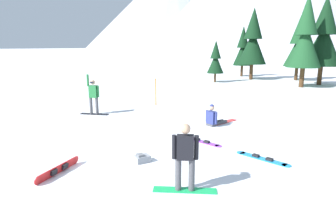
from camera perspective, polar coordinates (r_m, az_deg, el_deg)
ground_plane at (r=10.03m, az=-15.25°, el=-8.84°), size 800.00×800.00×0.00m
snowboarder_foreground at (r=6.90m, az=3.41°, el=-10.09°), size 1.51×0.91×1.67m
snowboarder_midground at (r=15.07m, az=-14.53°, el=1.80°), size 1.50×0.76×2.04m
snowboarder_background at (r=12.86m, az=9.10°, el=-2.51°), size 1.01×1.80×0.97m
loose_snowboard_near_right at (r=9.51m, az=18.17°, el=-10.01°), size 1.77×0.69×0.09m
loose_snowboard_far_spare at (r=10.65m, az=6.70°, el=-7.15°), size 1.68×0.61×0.09m
loose_snowboard_near_left at (r=8.59m, az=-20.81°, el=-11.79°), size 0.30×1.66×0.25m
backpack_grey at (r=8.84m, az=-5.15°, el=-10.48°), size 0.50×0.54×0.26m
trail_marker_pole at (r=16.92m, az=-2.42°, el=2.59°), size 0.06×0.06×1.59m
pine_tree_leaning at (r=31.59m, az=16.44°, el=12.10°), size 2.87×2.87×7.32m
pine_tree_tall at (r=28.35m, az=9.39°, el=8.86°), size 1.60×1.60×3.99m
pine_tree_twin at (r=29.37m, az=28.43°, el=11.78°), size 3.23×3.23×7.78m
pine_tree_slender at (r=32.45m, az=24.43°, el=10.70°), size 2.70×2.70×6.45m
pine_tree_short at (r=26.94m, az=25.54°, el=11.99°), size 2.75×2.75×7.62m
pine_tree_young at (r=34.68m, az=14.57°, el=10.67°), size 2.08×2.08×5.73m
peak_central_summit at (r=233.47m, az=1.06°, el=19.25°), size 137.54×137.54×66.60m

